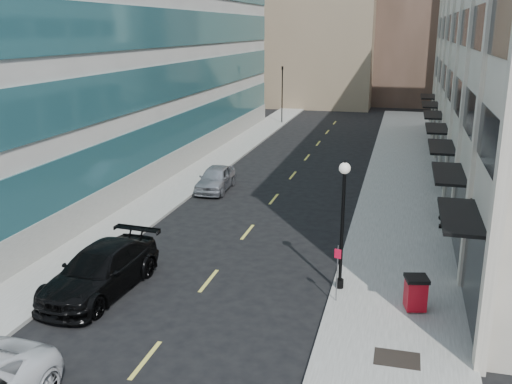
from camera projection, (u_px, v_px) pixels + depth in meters
The scene contains 14 objects.
sidewalk_right at pixel (401, 207), 32.69m from camera, with size 5.00×80.00×0.15m, color gray.
sidewalk_left at pixel (174, 191), 36.08m from camera, with size 3.00×80.00×0.15m, color gray.
building_left at pixel (86, 28), 42.13m from camera, with size 16.14×46.00×20.00m.
skyline_tan_far at pixel (270, 21), 88.82m from camera, with size 12.00×14.00×22.00m, color #857157.
skyline_stone at pixel (500, 28), 70.19m from camera, with size 10.00×14.00×20.00m, color beige.
grate_far at pixel (397, 359), 17.58m from camera, with size 1.40×1.00×0.01m, color black.
road_centerline at pixel (262, 214), 31.73m from camera, with size 0.15×68.20×0.01m.
traffic_signal at pixel (282, 70), 60.32m from camera, with size 0.66×0.66×6.98m.
car_black_pickup at pixel (100, 271), 22.16m from camera, with size 2.50×6.15×1.78m, color black.
car_silver_sedan at pixel (216, 178), 36.21m from camera, with size 1.84×4.56×1.55m, color #97999F.
trash_bin at pixel (416, 292), 20.47m from camera, with size 0.95×0.97×1.28m.
lamppost at pixel (343, 214), 21.58m from camera, with size 0.43×0.43×5.16m.
sign_post at pixel (337, 265), 20.93m from camera, with size 0.26×0.10×2.21m.
urn_planter at pixel (443, 220), 29.04m from camera, with size 0.50×0.50×0.70m.
Camera 1 is at (7.28, -12.27, 9.96)m, focal length 40.00 mm.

